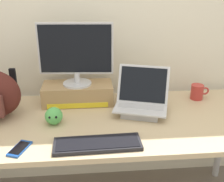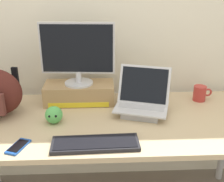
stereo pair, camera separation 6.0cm
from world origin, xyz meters
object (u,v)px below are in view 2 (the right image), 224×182
(desktop_monitor, at_px, (77,53))
(open_laptop, at_px, (142,105))
(toner_box_yellow, at_px, (79,93))
(external_keyboard, at_px, (95,143))
(coffee_mug, at_px, (200,93))
(plush_toy, at_px, (54,115))
(cell_phone, at_px, (18,146))

(desktop_monitor, xyz_separation_m, open_laptop, (0.40, -0.19, -0.28))
(toner_box_yellow, distance_m, external_keyboard, 0.55)
(coffee_mug, height_order, plush_toy, same)
(desktop_monitor, bearing_deg, open_laptop, -21.17)
(desktop_monitor, distance_m, plush_toy, 0.43)
(toner_box_yellow, relative_size, open_laptop, 1.22)
(desktop_monitor, relative_size, cell_phone, 3.11)
(coffee_mug, xyz_separation_m, cell_phone, (-1.09, -0.52, -0.05))
(desktop_monitor, bearing_deg, plush_toy, -110.46)
(toner_box_yellow, relative_size, coffee_mug, 3.61)
(external_keyboard, distance_m, cell_phone, 0.39)
(open_laptop, xyz_separation_m, plush_toy, (-0.53, -0.10, -0.00))
(desktop_monitor, bearing_deg, external_keyboard, -74.35)
(desktop_monitor, distance_m, external_keyboard, 0.64)
(open_laptop, height_order, coffee_mug, open_laptop)
(cell_phone, bearing_deg, open_laptop, 47.87)
(open_laptop, relative_size, plush_toy, 3.69)
(toner_box_yellow, relative_size, external_keyboard, 1.03)
(toner_box_yellow, height_order, plush_toy, toner_box_yellow)
(open_laptop, xyz_separation_m, coffee_mug, (0.42, 0.17, -0.00))
(cell_phone, xyz_separation_m, plush_toy, (0.15, 0.25, 0.05))
(toner_box_yellow, bearing_deg, external_keyboard, -78.45)
(desktop_monitor, height_order, coffee_mug, desktop_monitor)
(desktop_monitor, height_order, plush_toy, desktop_monitor)
(external_keyboard, relative_size, plush_toy, 4.40)
(external_keyboard, xyz_separation_m, cell_phone, (-0.39, -0.00, -0.01))
(plush_toy, bearing_deg, coffee_mug, 16.07)
(toner_box_yellow, distance_m, desktop_monitor, 0.27)
(toner_box_yellow, bearing_deg, open_laptop, -25.37)
(external_keyboard, bearing_deg, coffee_mug, 34.75)
(coffee_mug, distance_m, plush_toy, 0.99)
(desktop_monitor, bearing_deg, coffee_mug, 3.15)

